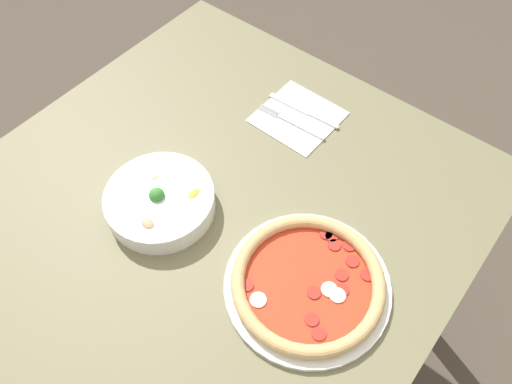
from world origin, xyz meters
name	(u,v)px	position (x,y,z in m)	size (l,w,h in m)	color
ground_plane	(226,335)	(0.00, 0.00, 0.00)	(8.00, 8.00, 0.00)	#4C4238
dining_table	(211,235)	(0.00, 0.00, 0.67)	(1.08, 1.02, 0.78)	#706B4C
pizza	(308,283)	(-0.01, -0.27, 0.80)	(0.32, 0.32, 0.04)	white
bowl	(160,200)	(-0.06, 0.08, 0.81)	(0.23, 0.23, 0.07)	white
napkin	(298,117)	(0.33, 0.01, 0.78)	(0.18, 0.18, 0.00)	white
fork	(292,123)	(0.31, 0.00, 0.78)	(0.02, 0.18, 0.00)	silver
knife	(306,112)	(0.36, 0.00, 0.78)	(0.02, 0.19, 0.01)	silver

